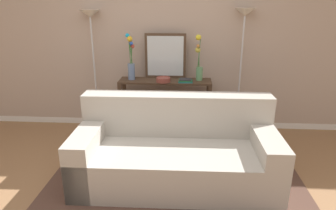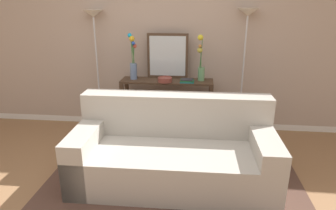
{
  "view_description": "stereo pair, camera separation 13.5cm",
  "coord_description": "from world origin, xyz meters",
  "px_view_note": "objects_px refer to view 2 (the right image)",
  "views": [
    {
      "loc": [
        0.47,
        -2.13,
        1.82
      ],
      "look_at": [
        0.24,
        1.22,
        0.65
      ],
      "focal_mm": 31.73,
      "sensor_mm": 36.0,
      "label": 1
    },
    {
      "loc": [
        0.6,
        -2.12,
        1.82
      ],
      "look_at": [
        0.24,
        1.22,
        0.65
      ],
      "focal_mm": 31.73,
      "sensor_mm": 36.0,
      "label": 2
    }
  ],
  "objects_px": {
    "floor_lamp_left": "(95,37)",
    "book_stack": "(187,81)",
    "book_row_under_console": "(143,128)",
    "couch": "(174,153)",
    "vase_tall_flowers": "(133,61)",
    "vase_short_flowers": "(201,63)",
    "wall_mirror": "(168,56)",
    "floor_lamp_right": "(246,38)",
    "fruit_bowl": "(165,79)",
    "console_table": "(167,98)"
  },
  "relations": [
    {
      "from": "couch",
      "to": "wall_mirror",
      "type": "relative_size",
      "value": 3.33
    },
    {
      "from": "console_table",
      "to": "floor_lamp_left",
      "type": "xyz_separation_m",
      "value": [
        -1.03,
        0.14,
        0.81
      ]
    },
    {
      "from": "floor_lamp_right",
      "to": "wall_mirror",
      "type": "height_order",
      "value": "floor_lamp_right"
    },
    {
      "from": "floor_lamp_left",
      "to": "book_row_under_console",
      "type": "height_order",
      "value": "floor_lamp_left"
    },
    {
      "from": "wall_mirror",
      "to": "vase_short_flowers",
      "type": "relative_size",
      "value": 1.01
    },
    {
      "from": "floor_lamp_left",
      "to": "floor_lamp_right",
      "type": "bearing_deg",
      "value": -0.0
    },
    {
      "from": "couch",
      "to": "vase_tall_flowers",
      "type": "relative_size",
      "value": 3.27
    },
    {
      "from": "floor_lamp_left",
      "to": "vase_short_flowers",
      "type": "bearing_deg",
      "value": -4.0
    },
    {
      "from": "floor_lamp_left",
      "to": "book_stack",
      "type": "bearing_deg",
      "value": -9.52
    },
    {
      "from": "vase_short_flowers",
      "to": "book_stack",
      "type": "height_order",
      "value": "vase_short_flowers"
    },
    {
      "from": "console_table",
      "to": "floor_lamp_left",
      "type": "bearing_deg",
      "value": 172.4
    },
    {
      "from": "couch",
      "to": "console_table",
      "type": "bearing_deg",
      "value": 99.87
    },
    {
      "from": "couch",
      "to": "floor_lamp_left",
      "type": "relative_size",
      "value": 1.2
    },
    {
      "from": "wall_mirror",
      "to": "book_row_under_console",
      "type": "xyz_separation_m",
      "value": [
        -0.35,
        -0.13,
        -1.05
      ]
    },
    {
      "from": "fruit_bowl",
      "to": "vase_tall_flowers",
      "type": "bearing_deg",
      "value": 167.14
    },
    {
      "from": "vase_short_flowers",
      "to": "wall_mirror",
      "type": "bearing_deg",
      "value": 167.83
    },
    {
      "from": "floor_lamp_left",
      "to": "vase_tall_flowers",
      "type": "height_order",
      "value": "floor_lamp_left"
    },
    {
      "from": "floor_lamp_left",
      "to": "floor_lamp_right",
      "type": "relative_size",
      "value": 0.99
    },
    {
      "from": "floor_lamp_right",
      "to": "wall_mirror",
      "type": "distance_m",
      "value": 1.08
    },
    {
      "from": "couch",
      "to": "floor_lamp_left",
      "type": "bearing_deg",
      "value": 133.2
    },
    {
      "from": "book_row_under_console",
      "to": "wall_mirror",
      "type": "bearing_deg",
      "value": 20.67
    },
    {
      "from": "book_row_under_console",
      "to": "floor_lamp_left",
      "type": "bearing_deg",
      "value": 168.42
    },
    {
      "from": "floor_lamp_left",
      "to": "floor_lamp_right",
      "type": "xyz_separation_m",
      "value": [
        2.07,
        -0.0,
        0.02
      ]
    },
    {
      "from": "console_table",
      "to": "book_stack",
      "type": "distance_m",
      "value": 0.4
    },
    {
      "from": "vase_tall_flowers",
      "to": "book_stack",
      "type": "xyz_separation_m",
      "value": [
        0.75,
        -0.09,
        -0.23
      ]
    },
    {
      "from": "console_table",
      "to": "book_stack",
      "type": "relative_size",
      "value": 6.77
    },
    {
      "from": "console_table",
      "to": "fruit_bowl",
      "type": "bearing_deg",
      "value": -100.31
    },
    {
      "from": "book_stack",
      "to": "vase_tall_flowers",
      "type": "bearing_deg",
      "value": 173.15
    },
    {
      "from": "floor_lamp_right",
      "to": "vase_tall_flowers",
      "type": "height_order",
      "value": "floor_lamp_right"
    },
    {
      "from": "console_table",
      "to": "wall_mirror",
      "type": "xyz_separation_m",
      "value": [
        -0.01,
        0.13,
        0.56
      ]
    },
    {
      "from": "vase_short_flowers",
      "to": "book_row_under_console",
      "type": "relative_size",
      "value": 1.9
    },
    {
      "from": "console_table",
      "to": "floor_lamp_right",
      "type": "bearing_deg",
      "value": 7.53
    },
    {
      "from": "vase_tall_flowers",
      "to": "book_row_under_console",
      "type": "height_order",
      "value": "vase_tall_flowers"
    },
    {
      "from": "console_table",
      "to": "vase_short_flowers",
      "type": "distance_m",
      "value": 0.68
    },
    {
      "from": "console_table",
      "to": "floor_lamp_right",
      "type": "height_order",
      "value": "floor_lamp_right"
    },
    {
      "from": "floor_lamp_left",
      "to": "couch",
      "type": "bearing_deg",
      "value": -46.8
    },
    {
      "from": "floor_lamp_right",
      "to": "fruit_bowl",
      "type": "height_order",
      "value": "floor_lamp_right"
    },
    {
      "from": "floor_lamp_left",
      "to": "vase_short_flowers",
      "type": "relative_size",
      "value": 2.8
    },
    {
      "from": "floor_lamp_right",
      "to": "fruit_bowl",
      "type": "xyz_separation_m",
      "value": [
        -1.06,
        -0.23,
        -0.54
      ]
    },
    {
      "from": "couch",
      "to": "vase_tall_flowers",
      "type": "height_order",
      "value": "vase_tall_flowers"
    },
    {
      "from": "vase_tall_flowers",
      "to": "console_table",
      "type": "bearing_deg",
      "value": -0.91
    },
    {
      "from": "book_row_under_console",
      "to": "vase_short_flowers",
      "type": "bearing_deg",
      "value": 2.34
    },
    {
      "from": "vase_short_flowers",
      "to": "book_row_under_console",
      "type": "xyz_separation_m",
      "value": [
        -0.82,
        -0.03,
        -0.99
      ]
    },
    {
      "from": "vase_tall_flowers",
      "to": "book_stack",
      "type": "bearing_deg",
      "value": -6.85
    },
    {
      "from": "couch",
      "to": "book_row_under_console",
      "type": "xyz_separation_m",
      "value": [
        -0.56,
        1.18,
        -0.25
      ]
    },
    {
      "from": "couch",
      "to": "floor_lamp_right",
      "type": "distance_m",
      "value": 1.89
    },
    {
      "from": "vase_tall_flowers",
      "to": "book_stack",
      "type": "relative_size",
      "value": 3.36
    },
    {
      "from": "floor_lamp_right",
      "to": "vase_tall_flowers",
      "type": "bearing_deg",
      "value": -175.07
    },
    {
      "from": "floor_lamp_left",
      "to": "floor_lamp_right",
      "type": "height_order",
      "value": "floor_lamp_right"
    },
    {
      "from": "couch",
      "to": "vase_tall_flowers",
      "type": "xyz_separation_m",
      "value": [
        -0.67,
        1.19,
        0.75
      ]
    }
  ]
}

